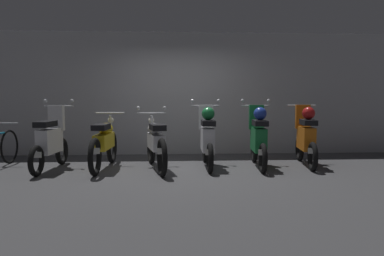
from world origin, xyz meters
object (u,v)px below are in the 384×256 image
motorbike_slot_1 (104,142)px  motorbike_slot_4 (258,137)px  motorbike_slot_0 (51,141)px  motorbike_slot_3 (207,137)px  motorbike_slot_5 (306,136)px  motorbike_slot_2 (156,143)px

motorbike_slot_1 → motorbike_slot_4: size_ratio=1.16×
motorbike_slot_4 → motorbike_slot_1: bearing=-179.9°
motorbike_slot_0 → motorbike_slot_4: (3.85, 0.05, 0.04)m
motorbike_slot_3 → motorbike_slot_5: motorbike_slot_3 is taller
motorbike_slot_0 → motorbike_slot_1: (0.96, 0.05, -0.04)m
motorbike_slot_4 → motorbike_slot_3: bearing=175.6°
motorbike_slot_4 → motorbike_slot_5: (0.96, 0.13, -0.00)m
motorbike_slot_1 → motorbike_slot_4: (2.89, 0.00, 0.08)m
motorbike_slot_0 → motorbike_slot_2: motorbike_slot_0 is taller
motorbike_slot_0 → motorbike_slot_2: size_ratio=0.87×
motorbike_slot_1 → motorbike_slot_3: (1.92, 0.08, 0.08)m
motorbike_slot_5 → motorbike_slot_2: bearing=-175.5°
motorbike_slot_0 → motorbike_slot_5: 4.82m
motorbike_slot_1 → motorbike_slot_2: bearing=-5.8°
motorbike_slot_0 → motorbike_slot_2: bearing=-1.5°
motorbike_slot_5 → motorbike_slot_3: bearing=-178.4°
motorbike_slot_0 → motorbike_slot_5: size_ratio=1.00×
motorbike_slot_3 → motorbike_slot_5: bearing=1.6°
motorbike_slot_2 → motorbike_slot_3: 0.99m
motorbike_slot_2 → motorbike_slot_5: bearing=4.5°
motorbike_slot_0 → motorbike_slot_5: (4.81, 0.18, 0.04)m
motorbike_slot_3 → motorbike_slot_5: size_ratio=1.00×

